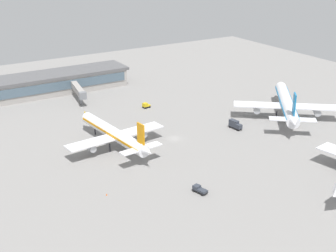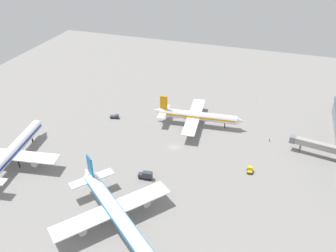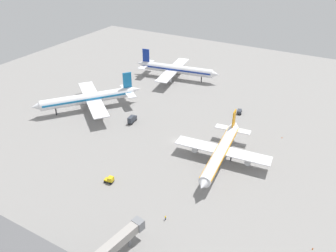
# 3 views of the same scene
# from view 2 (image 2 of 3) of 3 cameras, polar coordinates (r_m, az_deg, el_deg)

# --- Properties ---
(ground) EXTENTS (288.00, 288.00, 0.00)m
(ground) POSITION_cam_2_polar(r_m,az_deg,el_deg) (162.20, 1.03, -3.34)
(ground) COLOR gray
(airplane_at_gate) EXTENTS (38.71, 44.47, 16.21)m
(airplane_at_gate) POSITION_cam_2_polar(r_m,az_deg,el_deg) (124.03, -8.52, -13.32)
(airplane_at_gate) COLOR white
(airplane_at_gate) RESTS_ON ground
(airplane_taxiing) EXTENTS (36.94, 45.88, 13.95)m
(airplane_taxiing) POSITION_cam_2_polar(r_m,az_deg,el_deg) (176.43, 4.64, 1.62)
(airplane_taxiing) COLOR white
(airplane_taxiing) RESTS_ON ground
(airplane_distant) EXTENTS (51.60, 41.76, 15.74)m
(airplane_distant) POSITION_cam_2_polar(r_m,az_deg,el_deg) (162.85, -23.65, -3.78)
(airplane_distant) COLOR white
(airplane_distant) RESTS_ON ground
(baggage_tug) EXTENTS (3.44, 2.61, 2.30)m
(baggage_tug) POSITION_cam_2_polar(r_m,az_deg,el_deg) (150.86, 12.96, -6.79)
(baggage_tug) COLOR black
(baggage_tug) RESTS_ON ground
(pushback_tractor) EXTENTS (3.07, 4.73, 1.90)m
(pushback_tractor) POSITION_cam_2_polar(r_m,az_deg,el_deg) (185.63, -8.48, 1.52)
(pushback_tractor) COLOR black
(pushback_tractor) RESTS_ON ground
(catering_truck) EXTENTS (2.71, 5.78, 3.30)m
(catering_truck) POSITION_cam_2_polar(r_m,az_deg,el_deg) (143.63, -3.57, -7.86)
(catering_truck) COLOR black
(catering_truck) RESTS_ON ground
(ground_crew_worker) EXTENTS (0.46, 0.56, 1.67)m
(ground_crew_worker) POSITION_cam_2_polar(r_m,az_deg,el_deg) (172.16, 15.90, -2.09)
(ground_crew_worker) COLOR #1E2338
(ground_crew_worker) RESTS_ON ground
(jet_bridge) EXTENTS (6.31, 21.01, 6.74)m
(jet_bridge) POSITION_cam_2_polar(r_m,az_deg,el_deg) (167.04, 22.19, -2.73)
(jet_bridge) COLOR #9E9993
(jet_bridge) RESTS_ON ground
(safety_cone_near_gate) EXTENTS (0.44, 0.44, 0.60)m
(safety_cone_near_gate) POSITION_cam_2_polar(r_m,az_deg,el_deg) (200.01, -2.35, 3.97)
(safety_cone_near_gate) COLOR #EA590C
(safety_cone_near_gate) RESTS_ON ground
(safety_cone_mid_apron) EXTENTS (0.44, 0.44, 0.60)m
(safety_cone_mid_apron) POSITION_cam_2_polar(r_m,az_deg,el_deg) (208.53, 13.97, 4.22)
(safety_cone_mid_apron) COLOR #EA590C
(safety_cone_mid_apron) RESTS_ON ground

